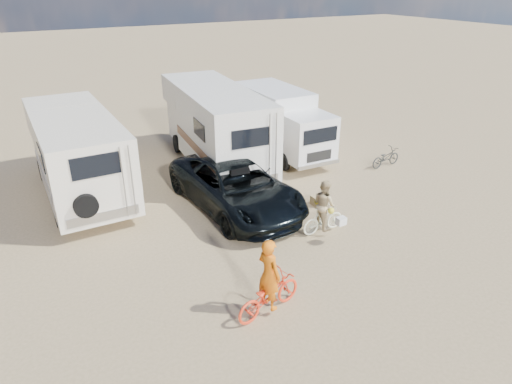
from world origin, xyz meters
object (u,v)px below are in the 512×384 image
box_truck (283,123)px  rider_man (269,280)px  rider_woman (324,209)px  bike_woman (323,219)px  bike_man (269,295)px  cooler (266,221)px  dark_suv (236,186)px  crate (318,201)px  rv_left (78,156)px  bike_parked (386,158)px  rv_main (216,128)px

box_truck → rider_man: 11.09m
rider_woman → bike_woman: bearing=-0.0°
bike_man → cooler: bearing=-41.3°
dark_suv → bike_woman: 3.36m
dark_suv → crate: dark_suv is taller
crate → box_truck: bearing=71.7°
box_truck → dark_suv: size_ratio=0.97×
bike_woman → bike_man: bearing=125.0°
rider_man → rv_left: bearing=4.3°
bike_parked → bike_man: bearing=117.2°
rider_woman → dark_suv: bearing=29.4°
dark_suv → bike_parked: 7.41m
dark_suv → crate: (2.66, -1.28, -0.67)m
rider_woman → crate: 2.01m
bike_man → rider_woman: (3.50, 2.48, 0.31)m
rider_man → crate: (4.51, 4.09, -0.76)m
rv_main → rider_man: (-2.98, -9.40, -0.74)m
dark_suv → rider_man: rider_man is taller
dark_suv → rider_man: 5.68m
box_truck → rider_woman: size_ratio=3.63×
bike_man → dark_suv: bearing=-30.8°
bike_woman → box_truck: bearing=-22.1°
bike_parked → crate: bike_parked is taller
rv_main → bike_parked: 7.40m
rv_main → bike_man: 9.93m
rider_woman → crate: size_ratio=3.85×
box_truck → bike_woman: (-2.69, -6.71, -1.00)m
rv_left → bike_parked: rv_left is taller
box_truck → bike_man: 11.12m
rv_left → rider_woman: rv_left is taller
cooler → rider_woman: bearing=-19.4°
rv_main → box_truck: bearing=1.8°
dark_suv → rider_woman: dark_suv is taller
bike_man → rider_man: (0.00, 0.00, 0.43)m
cooler → rv_left: bearing=148.1°
box_truck → rider_man: (-6.19, -9.18, -0.52)m
rider_woman → rv_left: bearing=42.3°
cooler → rider_man: bearing=-101.3°
bike_man → box_truck: bearing=-45.8°
dark_suv → bike_parked: (7.39, 0.29, -0.43)m
rider_man → bike_parked: rider_man is taller
rv_left → dark_suv: size_ratio=1.19×
rv_left → cooler: size_ratio=11.86×
bike_woman → crate: 1.92m
bike_man → cooler: (2.03, 3.60, -0.26)m
rv_main → crate: bearing=-68.3°
rider_woman → bike_parked: rider_woman is taller
dark_suv → crate: size_ratio=14.39×
rv_main → bike_man: size_ratio=3.94×
rv_main → dark_suv: 4.27m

